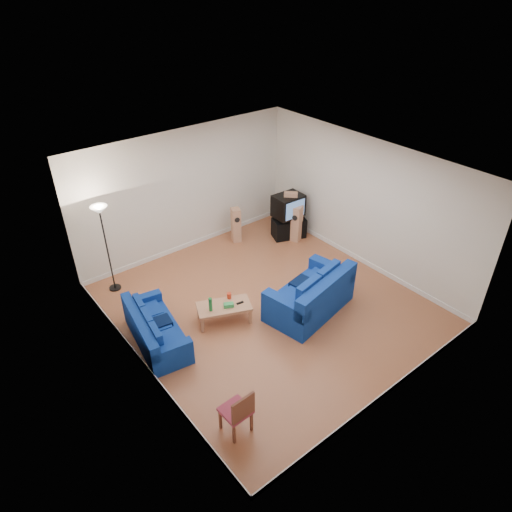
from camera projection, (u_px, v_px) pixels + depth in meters
room at (268, 246)px, 9.33m from camera, size 6.01×6.51×3.21m
sofa_three_seat at (154, 332)px, 9.03m from camera, size 1.09×1.98×0.72m
sofa_loveseat at (312, 297)px, 9.80m from camera, size 2.12×1.44×0.98m
coffee_table at (224, 308)px, 9.54m from camera, size 1.24×0.95×0.41m
bottle at (210, 304)px, 9.29m from camera, size 0.10×0.10×0.31m
tissue_box at (229, 305)px, 9.45m from camera, size 0.23×0.19×0.08m
red_canister at (229, 296)px, 9.68m from camera, size 0.12×0.12×0.13m
remote at (240, 303)px, 9.57m from camera, size 0.16×0.07×0.02m
tv_stand at (289, 228)px, 12.58m from camera, size 1.00×0.77×0.54m
av_receiver at (290, 218)px, 12.36m from camera, size 0.55×0.54×0.10m
television at (288, 206)px, 12.23m from camera, size 0.80×0.62×0.60m
centre_speaker at (291, 194)px, 11.97m from camera, size 0.35×0.35×0.12m
speaker_left at (236, 225)px, 12.28m from camera, size 0.31×0.34×0.96m
speaker_right at (297, 223)px, 12.30m from camera, size 0.37×0.33×1.01m
floor_lamp at (102, 222)px, 9.73m from camera, size 0.37×0.37×2.14m
dining_chair at (238, 411)px, 7.14m from camera, size 0.45×0.45×0.91m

